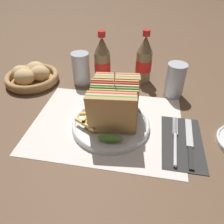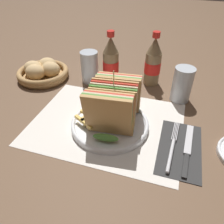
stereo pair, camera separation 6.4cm
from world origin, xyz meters
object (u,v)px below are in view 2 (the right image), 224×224
at_px(knife, 188,149).
at_px(bread_basket, 43,72).
at_px(coke_bottle_near, 111,62).
at_px(fork, 172,150).
at_px(plate_main, 110,124).
at_px(club_sandwich, 114,104).
at_px(coke_bottle_far, 153,63).
at_px(glass_far, 90,67).
at_px(glass_near, 182,87).

relative_size(knife, bread_basket, 0.96).
bearing_deg(coke_bottle_near, fork, -49.07).
bearing_deg(plate_main, club_sandwich, 28.64).
bearing_deg(fork, coke_bottle_far, 110.99).
distance_m(knife, glass_far, 0.47).
distance_m(club_sandwich, glass_near, 0.27).
relative_size(fork, glass_far, 1.58).
relative_size(coke_bottle_near, glass_near, 1.66).
xyz_separation_m(fork, glass_far, (-0.34, 0.29, 0.05)).
distance_m(coke_bottle_far, glass_near, 0.15).
bearing_deg(plate_main, coke_bottle_far, 75.90).
distance_m(coke_bottle_near, glass_far, 0.09).
xyz_separation_m(coke_bottle_far, glass_far, (-0.23, -0.05, -0.03)).
bearing_deg(plate_main, fork, -14.52).
height_order(coke_bottle_far, glass_far, coke_bottle_far).
bearing_deg(glass_far, plate_main, -56.51).
xyz_separation_m(coke_bottle_far, bread_basket, (-0.42, -0.09, -0.06)).
bearing_deg(bread_basket, club_sandwich, -29.21).
relative_size(coke_bottle_far, bread_basket, 0.98).
bearing_deg(glass_near, bread_basket, -179.69).
distance_m(fork, glass_near, 0.26).
relative_size(club_sandwich, bread_basket, 0.98).
bearing_deg(coke_bottle_far, glass_far, -166.91).
distance_m(plate_main, club_sandwich, 0.07).
relative_size(coke_bottle_far, glass_near, 1.66).
bearing_deg(club_sandwich, glass_far, 125.66).
distance_m(fork, coke_bottle_far, 0.37).
bearing_deg(coke_bottle_near, glass_near, -9.86).
bearing_deg(plate_main, glass_near, 48.08).
height_order(knife, glass_far, glass_far).
xyz_separation_m(plate_main, fork, (0.19, -0.05, -0.00)).
xyz_separation_m(knife, glass_near, (-0.04, 0.24, 0.05)).
bearing_deg(fork, plate_main, 168.40).
relative_size(club_sandwich, glass_far, 1.65).
bearing_deg(glass_far, fork, -39.91).
bearing_deg(coke_bottle_far, coke_bottle_near, -166.05).
relative_size(fork, coke_bottle_near, 0.96).
relative_size(knife, glass_far, 1.62).
distance_m(plate_main, coke_bottle_far, 0.31).
xyz_separation_m(fork, knife, (0.04, 0.02, -0.00)).
bearing_deg(knife, glass_near, 101.57).
distance_m(coke_bottle_near, coke_bottle_far, 0.16).
relative_size(fork, knife, 0.98).
height_order(plate_main, glass_far, glass_far).
height_order(fork, coke_bottle_near, coke_bottle_near).
bearing_deg(fork, bread_basket, 157.50).
bearing_deg(coke_bottle_far, glass_near, -36.32).
distance_m(club_sandwich, bread_basket, 0.42).
xyz_separation_m(plate_main, glass_far, (-0.16, 0.24, 0.05)).
bearing_deg(club_sandwich, plate_main, -151.36).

